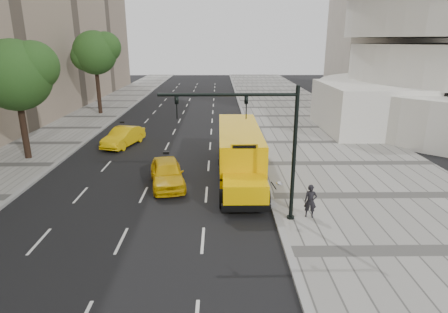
{
  "coord_description": "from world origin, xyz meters",
  "views": [
    {
      "loc": [
        3.21,
        -24.31,
        8.23
      ],
      "look_at": [
        3.5,
        -4.0,
        1.9
      ],
      "focal_mm": 30.0,
      "sensor_mm": 36.0,
      "label": 1
    }
  ],
  "objects_px": {
    "taxi_near": "(167,173)",
    "pedestrian": "(310,201)",
    "traffic_signal": "(263,138)",
    "tree_c": "(96,52)",
    "taxi_far": "(123,137)",
    "tree_b": "(16,75)",
    "school_bus": "(239,148)"
  },
  "relations": [
    {
      "from": "tree_b",
      "to": "taxi_far",
      "type": "xyz_separation_m",
      "value": [
        5.89,
        3.62,
        -5.25
      ]
    },
    {
      "from": "pedestrian",
      "to": "traffic_signal",
      "type": "xyz_separation_m",
      "value": [
        -2.34,
        -0.13,
        3.13
      ]
    },
    {
      "from": "traffic_signal",
      "to": "taxi_far",
      "type": "bearing_deg",
      "value": 125.88
    },
    {
      "from": "traffic_signal",
      "to": "school_bus",
      "type": "bearing_deg",
      "value": 96.17
    },
    {
      "from": "school_bus",
      "to": "pedestrian",
      "type": "distance_m",
      "value": 7.01
    },
    {
      "from": "tree_c",
      "to": "taxi_near",
      "type": "relative_size",
      "value": 2.03
    },
    {
      "from": "tree_b",
      "to": "taxi_near",
      "type": "distance_m",
      "value": 12.87
    },
    {
      "from": "school_bus",
      "to": "taxi_far",
      "type": "height_order",
      "value": "school_bus"
    },
    {
      "from": "tree_b",
      "to": "traffic_signal",
      "type": "distance_m",
      "value": 18.53
    },
    {
      "from": "school_bus",
      "to": "tree_b",
      "type": "bearing_deg",
      "value": 167.1
    },
    {
      "from": "school_bus",
      "to": "pedestrian",
      "type": "xyz_separation_m",
      "value": [
        3.03,
        -6.27,
        -0.81
      ]
    },
    {
      "from": "tree_b",
      "to": "taxi_far",
      "type": "distance_m",
      "value": 8.68
    },
    {
      "from": "taxi_far",
      "to": "pedestrian",
      "type": "relative_size",
      "value": 2.84
    },
    {
      "from": "tree_c",
      "to": "taxi_far",
      "type": "bearing_deg",
      "value": -66.65
    },
    {
      "from": "tree_b",
      "to": "pedestrian",
      "type": "relative_size",
      "value": 5.18
    },
    {
      "from": "tree_c",
      "to": "traffic_signal",
      "type": "relative_size",
      "value": 1.45
    },
    {
      "from": "pedestrian",
      "to": "taxi_near",
      "type": "bearing_deg",
      "value": 159.83
    },
    {
      "from": "taxi_near",
      "to": "traffic_signal",
      "type": "relative_size",
      "value": 0.72
    },
    {
      "from": "school_bus",
      "to": "taxi_far",
      "type": "bearing_deg",
      "value": 142.08
    },
    {
      "from": "tree_b",
      "to": "taxi_near",
      "type": "xyz_separation_m",
      "value": [
        10.57,
        -5.16,
        -5.23
      ]
    },
    {
      "from": "taxi_near",
      "to": "pedestrian",
      "type": "bearing_deg",
      "value": -43.37
    },
    {
      "from": "school_bus",
      "to": "traffic_signal",
      "type": "xyz_separation_m",
      "value": [
        0.69,
        -6.4,
        2.33
      ]
    },
    {
      "from": "taxi_far",
      "to": "traffic_signal",
      "type": "height_order",
      "value": "traffic_signal"
    },
    {
      "from": "traffic_signal",
      "to": "tree_c",
      "type": "bearing_deg",
      "value": 119.96
    },
    {
      "from": "pedestrian",
      "to": "traffic_signal",
      "type": "distance_m",
      "value": 3.91
    },
    {
      "from": "school_bus",
      "to": "taxi_far",
      "type": "xyz_separation_m",
      "value": [
        -9.02,
        7.03,
        -1.01
      ]
    },
    {
      "from": "taxi_far",
      "to": "tree_b",
      "type": "bearing_deg",
      "value": -131.97
    },
    {
      "from": "tree_b",
      "to": "tree_c",
      "type": "bearing_deg",
      "value": 90.0
    },
    {
      "from": "taxi_near",
      "to": "taxi_far",
      "type": "height_order",
      "value": "taxi_near"
    },
    {
      "from": "taxi_far",
      "to": "tree_c",
      "type": "bearing_deg",
      "value": 129.82
    },
    {
      "from": "tree_c",
      "to": "traffic_signal",
      "type": "distance_m",
      "value": 31.37
    },
    {
      "from": "tree_b",
      "to": "school_bus",
      "type": "bearing_deg",
      "value": -12.9
    }
  ]
}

